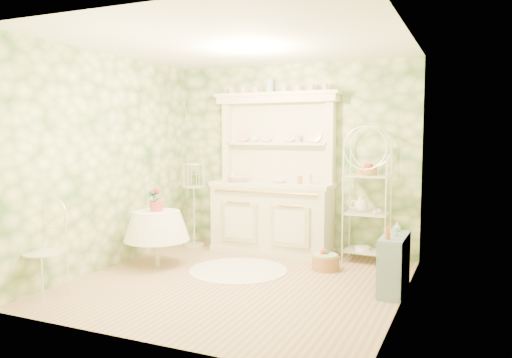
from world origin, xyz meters
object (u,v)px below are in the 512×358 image
at_px(side_shelf, 394,263).
at_px(floor_basket, 325,262).
at_px(kitchen_dresser, 272,173).
at_px(round_table, 157,242).
at_px(bakers_rack, 367,196).
at_px(cafe_chair, 43,257).
at_px(birdcage_stand, 194,197).

bearing_deg(side_shelf, floor_basket, 154.74).
xyz_separation_m(kitchen_dresser, round_table, (-1.07, -1.30, -0.83)).
relative_size(kitchen_dresser, floor_basket, 7.58).
height_order(kitchen_dresser, side_shelf, kitchen_dresser).
relative_size(round_table, floor_basket, 2.12).
height_order(bakers_rack, round_table, bakers_rack).
height_order(round_table, cafe_chair, cafe_chair).
bearing_deg(kitchen_dresser, side_shelf, -31.59).
bearing_deg(kitchen_dresser, cafe_chair, -118.19).
height_order(kitchen_dresser, cafe_chair, kitchen_dresser).
height_order(cafe_chair, floor_basket, cafe_chair).
height_order(round_table, birdcage_stand, birdcage_stand).
height_order(side_shelf, birdcage_stand, birdcage_stand).
xyz_separation_m(side_shelf, round_table, (-2.95, -0.14, 0.01)).
bearing_deg(cafe_chair, side_shelf, 25.43).
relative_size(bakers_rack, floor_basket, 5.89).
bearing_deg(side_shelf, kitchen_dresser, 154.24).
relative_size(kitchen_dresser, side_shelf, 3.15).
bearing_deg(floor_basket, round_table, -161.20).
xyz_separation_m(birdcage_stand, floor_basket, (2.19, -0.48, -0.65)).
bearing_deg(kitchen_dresser, birdcage_stand, -174.29).
relative_size(round_table, cafe_chair, 0.79).
xyz_separation_m(bakers_rack, side_shelf, (0.53, -1.15, -0.58)).
distance_m(kitchen_dresser, birdcage_stand, 1.29).
bearing_deg(bakers_rack, side_shelf, -63.68).
relative_size(kitchen_dresser, cafe_chair, 2.81).
bearing_deg(bakers_rack, birdcage_stand, -175.64).
height_order(bakers_rack, cafe_chair, bakers_rack).
bearing_deg(kitchen_dresser, round_table, -129.40).
height_order(cafe_chair, birdcage_stand, birdcage_stand).
xyz_separation_m(kitchen_dresser, birdcage_stand, (-1.22, -0.12, -0.39)).
distance_m(bakers_rack, round_table, 2.80).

